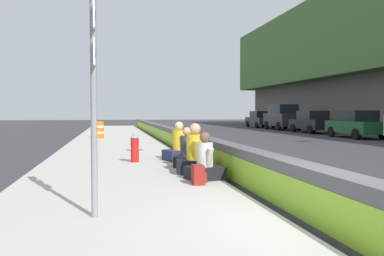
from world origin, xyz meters
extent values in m
plane|color=#353538|center=(0.00, 0.00, 0.00)|extent=(160.00, 160.00, 0.00)
cube|color=#B5B2A8|center=(0.00, 2.65, 0.07)|extent=(80.00, 4.40, 0.14)
cube|color=#545456|center=(0.00, 0.00, 0.42)|extent=(76.00, 0.44, 0.85)
cube|color=#8CC62D|center=(0.00, 0.23, 0.38)|extent=(74.48, 0.01, 0.54)
cylinder|color=gray|center=(0.91, 3.07, 1.94)|extent=(0.09, 0.09, 3.60)
cube|color=white|center=(0.91, 3.05, 2.94)|extent=(0.44, 0.02, 0.36)
cube|color=#1956AD|center=(0.91, 3.04, 2.94)|extent=(0.30, 0.01, 0.10)
cube|color=white|center=(0.91, 3.05, 2.44)|extent=(0.44, 0.02, 0.36)
cube|color=#1956AD|center=(0.91, 3.04, 2.44)|extent=(0.30, 0.01, 0.10)
cylinder|color=red|center=(7.22, 2.16, 0.50)|extent=(0.24, 0.24, 0.72)
cone|color=gray|center=(7.22, 2.16, 0.94)|extent=(0.26, 0.26, 0.16)
cylinder|color=gray|center=(7.22, 1.99, 0.54)|extent=(0.10, 0.12, 0.10)
cylinder|color=gray|center=(7.22, 2.33, 0.54)|extent=(0.10, 0.12, 0.10)
cube|color=black|center=(3.81, 0.82, 0.28)|extent=(0.81, 0.89, 0.28)
cylinder|color=beige|center=(3.81, 0.82, 0.69)|extent=(0.36, 0.36, 0.53)
sphere|color=brown|center=(3.81, 0.82, 1.07)|extent=(0.23, 0.23, 0.23)
cylinder|color=beige|center=(4.00, 0.87, 0.63)|extent=(0.30, 0.19, 0.47)
cylinder|color=beige|center=(3.62, 0.77, 0.63)|extent=(0.30, 0.19, 0.47)
cube|color=black|center=(4.76, 0.85, 0.30)|extent=(0.82, 0.93, 0.33)
cylinder|color=gold|center=(4.76, 0.85, 0.77)|extent=(0.42, 0.42, 0.61)
sphere|color=tan|center=(4.76, 0.85, 1.22)|extent=(0.27, 0.27, 0.27)
cylinder|color=gold|center=(4.99, 0.82, 0.71)|extent=(0.33, 0.17, 0.54)
cylinder|color=gold|center=(4.53, 0.87, 0.71)|extent=(0.33, 0.17, 0.54)
cube|color=black|center=(5.98, 0.82, 0.28)|extent=(0.75, 0.85, 0.29)
cylinder|color=#333842|center=(5.98, 0.82, 0.70)|extent=(0.37, 0.37, 0.54)
sphere|color=tan|center=(5.98, 0.82, 1.09)|extent=(0.24, 0.24, 0.24)
cylinder|color=#333842|center=(6.18, 0.79, 0.64)|extent=(0.29, 0.16, 0.48)
cylinder|color=#333842|center=(5.78, 0.85, 0.64)|extent=(0.29, 0.16, 0.48)
cube|color=#23284C|center=(7.45, 0.80, 0.30)|extent=(0.94, 1.02, 0.32)
cylinder|color=gold|center=(7.45, 0.80, 0.76)|extent=(0.41, 0.41, 0.60)
sphere|color=beige|center=(7.45, 0.80, 1.19)|extent=(0.27, 0.27, 0.27)
cylinder|color=gold|center=(7.66, 0.86, 0.70)|extent=(0.34, 0.23, 0.53)
cylinder|color=gold|center=(7.23, 0.73, 0.70)|extent=(0.34, 0.23, 0.53)
cube|color=maroon|center=(3.19, 1.11, 0.34)|extent=(0.32, 0.22, 0.40)
cube|color=maroon|center=(3.19, 0.97, 0.28)|extent=(0.22, 0.06, 0.20)
cylinder|color=orange|center=(18.55, 3.50, 0.61)|extent=(0.52, 0.52, 0.95)
cylinder|color=white|center=(18.55, 3.50, 0.80)|extent=(0.54, 0.54, 0.10)
cylinder|color=white|center=(18.55, 3.50, 0.47)|extent=(0.54, 0.54, 0.10)
cube|color=#145128|center=(18.19, -12.09, 0.69)|extent=(4.54, 1.90, 0.72)
cube|color=black|center=(18.09, -12.09, 1.38)|extent=(2.24, 1.67, 0.66)
cylinder|color=black|center=(19.65, -11.26, 0.33)|extent=(0.66, 0.24, 0.66)
cylinder|color=black|center=(19.61, -12.99, 0.33)|extent=(0.66, 0.24, 0.66)
cylinder|color=black|center=(16.77, -11.20, 0.33)|extent=(0.66, 0.24, 0.66)
cylinder|color=black|center=(16.73, -12.92, 0.33)|extent=(0.66, 0.24, 0.66)
cube|color=black|center=(24.32, -12.29, 0.69)|extent=(4.50, 1.80, 0.72)
cube|color=black|center=(24.22, -12.29, 1.38)|extent=(2.20, 1.62, 0.66)
cylinder|color=black|center=(25.76, -11.43, 0.33)|extent=(0.66, 0.22, 0.66)
cylinder|color=black|center=(25.76, -13.16, 0.33)|extent=(0.66, 0.22, 0.66)
cylinder|color=black|center=(22.88, -11.43, 0.33)|extent=(0.66, 0.22, 0.66)
cylinder|color=black|center=(22.88, -13.16, 0.33)|extent=(0.66, 0.22, 0.66)
cube|color=#28282D|center=(29.97, -12.30, 0.93)|extent=(4.86, 2.09, 1.10)
cube|color=black|center=(29.87, -12.30, 1.88)|extent=(3.16, 1.84, 0.80)
cylinder|color=black|center=(31.54, -11.43, 0.38)|extent=(0.77, 0.25, 0.76)
cylinder|color=black|center=(31.48, -13.28, 0.38)|extent=(0.77, 0.25, 0.76)
cylinder|color=black|center=(28.47, -11.33, 0.38)|extent=(0.77, 0.25, 0.76)
cylinder|color=black|center=(28.41, -13.17, 0.38)|extent=(0.77, 0.25, 0.76)
cube|color=#28282D|center=(35.52, -12.29, 0.69)|extent=(4.51, 1.83, 0.72)
cube|color=black|center=(35.42, -12.28, 1.38)|extent=(2.21, 1.64, 0.66)
cylinder|color=black|center=(36.97, -11.43, 0.33)|extent=(0.66, 0.22, 0.66)
cylinder|color=black|center=(36.96, -13.16, 0.33)|extent=(0.66, 0.22, 0.66)
cylinder|color=black|center=(34.09, -11.41, 0.33)|extent=(0.66, 0.22, 0.66)
cylinder|color=black|center=(34.08, -13.14, 0.33)|extent=(0.66, 0.22, 0.66)
camera|label=1|loc=(-5.03, 2.84, 1.62)|focal=38.69mm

